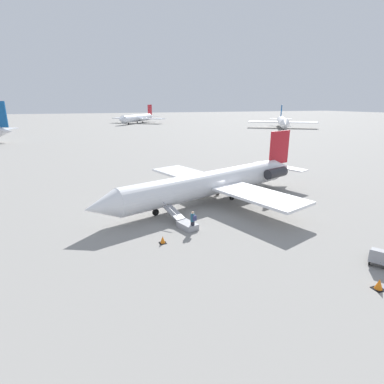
# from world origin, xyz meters

# --- Properties ---
(ground_plane) EXTENTS (600.00, 600.00, 0.00)m
(ground_plane) POSITION_xyz_m (0.00, 0.00, 0.00)
(ground_plane) COLOR gray
(airplane_main) EXTENTS (27.13, 20.89, 6.90)m
(airplane_main) POSITION_xyz_m (-0.87, -0.29, 2.07)
(airplane_main) COLOR white
(airplane_main) RESTS_ON ground
(airplane_taxiing_distant) EXTENTS (26.84, 32.45, 9.24)m
(airplane_taxiing_distant) POSITION_xyz_m (-16.10, -130.78, 2.76)
(airplane_taxiing_distant) COLOR silver
(airplane_taxiing_distant) RESTS_ON ground
(airplane_far_center) EXTENTS (26.59, 33.80, 9.26)m
(airplane_far_center) POSITION_xyz_m (-67.41, -79.18, 2.76)
(airplane_far_center) COLOR white
(airplane_far_center) RESTS_ON ground
(boarding_stairs) EXTENTS (2.23, 4.13, 1.71)m
(boarding_stairs) POSITION_xyz_m (4.90, 5.67, 0.38)
(boarding_stairs) COLOR #99999E
(boarding_stairs) RESTS_ON ground
(passenger) EXTENTS (0.43, 0.57, 1.74)m
(passenger) POSITION_xyz_m (4.53, 6.73, 1.00)
(passenger) COLOR #23232D
(passenger) RESTS_ON ground
(luggage_cart) EXTENTS (2.44, 2.14, 1.22)m
(luggage_cart) POSITION_xyz_m (-5.32, 15.89, 0.46)
(luggage_cart) COLOR gray
(luggage_cart) RESTS_ON ground
(traffic_cone_near_stairs) EXTENTS (0.52, 0.52, 0.57)m
(traffic_cone_near_stairs) POSITION_xyz_m (7.48, 8.07, 0.26)
(traffic_cone_near_stairs) COLOR black
(traffic_cone_near_stairs) RESTS_ON ground
(traffic_cone_near_cart) EXTENTS (0.60, 0.60, 0.65)m
(traffic_cone_near_cart) POSITION_xyz_m (-2.65, 18.07, 0.30)
(traffic_cone_near_cart) COLOR black
(traffic_cone_near_cart) RESTS_ON ground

